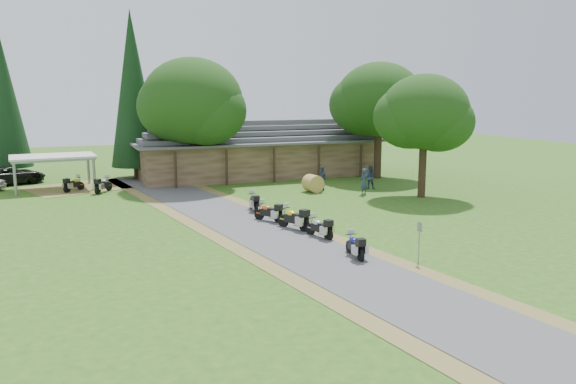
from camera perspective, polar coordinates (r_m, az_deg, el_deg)
name	(u,v)px	position (r m, az deg, el deg)	size (l,w,h in m)	color
ground	(303,251)	(25.83, 1.58, -6.01)	(120.00, 120.00, 0.00)	#285417
driveway	(264,232)	(29.24, -2.49, -4.12)	(46.00, 46.00, 0.00)	#464648
lodge	(256,147)	(49.61, -3.27, 4.54)	(21.40, 9.40, 4.90)	brown
carport	(54,172)	(45.70, -22.68, 1.85)	(5.93, 3.96, 2.57)	silver
car_dark_suv	(9,171)	(49.59, -26.49, 1.95)	(5.80, 2.47, 2.22)	black
motorcycle_row_a	(355,245)	(24.85, 6.81, -5.34)	(1.68, 0.55, 1.15)	#12139B
motorcycle_row_b	(319,226)	(28.06, 3.20, -3.51)	(1.69, 0.55, 1.16)	#B2B3BA
motorcycle_row_c	(294,217)	(29.68, 0.58, -2.57)	(1.95, 0.64, 1.34)	yellow
motorcycle_row_d	(269,211)	(31.54, -1.96, -1.95)	(1.76, 0.57, 1.20)	#D0511D
motorcycle_row_e	(254,201)	(34.56, -3.50, -0.93)	(1.74, 0.57, 1.19)	black
motorcycle_carport_a	(74,183)	(44.29, -20.94, 0.82)	(1.73, 0.56, 1.18)	gold
motorcycle_carport_b	(103,184)	(42.99, -18.25, 0.77)	(1.82, 0.59, 1.25)	slate
person_a	(364,179)	(40.24, 7.69, 1.29)	(0.63, 0.45, 2.22)	navy
person_b	(370,175)	(42.90, 8.31, 1.72)	(0.59, 0.43, 2.09)	navy
person_c	(322,176)	(41.98, 3.50, 1.64)	(0.60, 0.43, 2.11)	navy
hay_bale	(313,183)	(41.10, 2.55, 0.88)	(1.27, 1.27, 1.16)	#A1833B
sign_post	(419,242)	(24.45, 13.17, -5.01)	(0.32, 0.05, 1.80)	gray
oak_lodge_left	(193,118)	(44.17, -9.67, 7.47)	(7.77, 7.77, 10.61)	#193610
oak_lodge_right	(379,115)	(48.21, 9.21, 7.75)	(7.31, 7.31, 10.73)	#193610
oak_driveway	(424,129)	(39.73, 13.65, 6.29)	(6.04, 6.04, 9.52)	#193610
cedar_near	(133,95)	(49.11, -15.45, 9.46)	(4.07, 4.07, 13.99)	black
cedar_far	(4,106)	(52.84, -26.86, 7.82)	(3.84, 3.84, 12.26)	black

